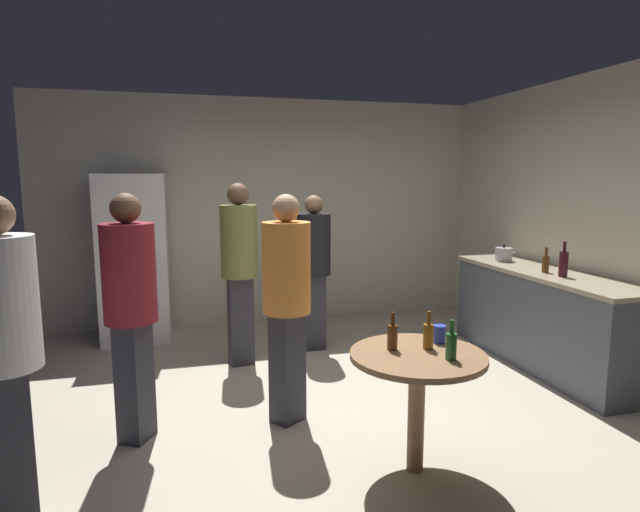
{
  "coord_description": "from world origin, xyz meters",
  "views": [
    {
      "loc": [
        -0.99,
        -3.69,
        1.74
      ],
      "look_at": [
        0.16,
        0.63,
        1.08
      ],
      "focal_mm": 29.19,
      "sensor_mm": 36.0,
      "label": 1
    }
  ],
  "objects_px": {
    "beer_bottle_on_counter": "(546,263)",
    "person_in_orange_shirt": "(287,292)",
    "kettle": "(504,254)",
    "beer_bottle_brown": "(392,336)",
    "person_in_olive_shirt": "(239,260)",
    "wine_bottle_on_counter": "(563,263)",
    "foreground_table": "(417,370)",
    "beer_bottle_green": "(451,345)",
    "person_in_black_shirt": "(314,261)",
    "plastic_cup_blue": "(439,334)",
    "beer_bottle_amber": "(428,335)",
    "person_in_white_shirt": "(3,338)",
    "refrigerator": "(134,258)",
    "person_in_maroon_shirt": "(130,299)"
  },
  "relations": [
    {
      "from": "person_in_black_shirt",
      "to": "person_in_olive_shirt",
      "type": "distance_m",
      "value": 0.82
    },
    {
      "from": "beer_bottle_green",
      "to": "person_in_black_shirt",
      "type": "xyz_separation_m",
      "value": [
        -0.16,
        2.51,
        0.11
      ]
    },
    {
      "from": "beer_bottle_green",
      "to": "refrigerator",
      "type": "bearing_deg",
      "value": 120.33
    },
    {
      "from": "kettle",
      "to": "person_in_white_shirt",
      "type": "distance_m",
      "value": 4.52
    },
    {
      "from": "wine_bottle_on_counter",
      "to": "person_in_black_shirt",
      "type": "distance_m",
      "value": 2.31
    },
    {
      "from": "person_in_olive_shirt",
      "to": "refrigerator",
      "type": "bearing_deg",
      "value": -144.23
    },
    {
      "from": "beer_bottle_amber",
      "to": "plastic_cup_blue",
      "type": "xyz_separation_m",
      "value": [
        0.12,
        0.09,
        -0.03
      ]
    },
    {
      "from": "beer_bottle_green",
      "to": "beer_bottle_on_counter",
      "type": "bearing_deg",
      "value": 39.76
    },
    {
      "from": "person_in_orange_shirt",
      "to": "person_in_black_shirt",
      "type": "xyz_separation_m",
      "value": [
        0.58,
        1.53,
        -0.04
      ]
    },
    {
      "from": "kettle",
      "to": "person_in_olive_shirt",
      "type": "xyz_separation_m",
      "value": [
        -2.72,
        0.12,
        0.03
      ]
    },
    {
      "from": "refrigerator",
      "to": "beer_bottle_on_counter",
      "type": "height_order",
      "value": "refrigerator"
    },
    {
      "from": "refrigerator",
      "to": "plastic_cup_blue",
      "type": "relative_size",
      "value": 16.36
    },
    {
      "from": "refrigerator",
      "to": "person_in_olive_shirt",
      "type": "xyz_separation_m",
      "value": [
        1.02,
        -1.09,
        0.1
      ]
    },
    {
      "from": "refrigerator",
      "to": "person_in_white_shirt",
      "type": "distance_m",
      "value": 3.16
    },
    {
      "from": "beer_bottle_brown",
      "to": "person_in_olive_shirt",
      "type": "distance_m",
      "value": 2.14
    },
    {
      "from": "wine_bottle_on_counter",
      "to": "beer_bottle_on_counter",
      "type": "xyz_separation_m",
      "value": [
        -0.01,
        0.22,
        -0.03
      ]
    },
    {
      "from": "kettle",
      "to": "beer_bottle_brown",
      "type": "relative_size",
      "value": 1.06
    },
    {
      "from": "kettle",
      "to": "person_in_orange_shirt",
      "type": "distance_m",
      "value": 2.78
    },
    {
      "from": "beer_bottle_on_counter",
      "to": "beer_bottle_brown",
      "type": "bearing_deg",
      "value": -148.83
    },
    {
      "from": "beer_bottle_amber",
      "to": "person_in_black_shirt",
      "type": "xyz_separation_m",
      "value": [
        -0.12,
        2.31,
        0.11
      ]
    },
    {
      "from": "beer_bottle_on_counter",
      "to": "foreground_table",
      "type": "relative_size",
      "value": 0.29
    },
    {
      "from": "kettle",
      "to": "person_in_orange_shirt",
      "type": "height_order",
      "value": "person_in_orange_shirt"
    },
    {
      "from": "refrigerator",
      "to": "person_in_white_shirt",
      "type": "bearing_deg",
      "value": -96.22
    },
    {
      "from": "refrigerator",
      "to": "foreground_table",
      "type": "relative_size",
      "value": 2.25
    },
    {
      "from": "kettle",
      "to": "foreground_table",
      "type": "distance_m",
      "value": 2.78
    },
    {
      "from": "foreground_table",
      "to": "person_in_black_shirt",
      "type": "relative_size",
      "value": 0.5
    },
    {
      "from": "foreground_table",
      "to": "beer_bottle_green",
      "type": "bearing_deg",
      "value": -47.97
    },
    {
      "from": "wine_bottle_on_counter",
      "to": "foreground_table",
      "type": "height_order",
      "value": "wine_bottle_on_counter"
    },
    {
      "from": "plastic_cup_blue",
      "to": "person_in_maroon_shirt",
      "type": "relative_size",
      "value": 0.07
    },
    {
      "from": "wine_bottle_on_counter",
      "to": "beer_bottle_on_counter",
      "type": "height_order",
      "value": "wine_bottle_on_counter"
    },
    {
      "from": "kettle",
      "to": "beer_bottle_green",
      "type": "height_order",
      "value": "kettle"
    },
    {
      "from": "foreground_table",
      "to": "person_in_maroon_shirt",
      "type": "xyz_separation_m",
      "value": [
        -1.65,
        0.84,
        0.34
      ]
    },
    {
      "from": "person_in_maroon_shirt",
      "to": "person_in_black_shirt",
      "type": "bearing_deg",
      "value": 71.8
    },
    {
      "from": "beer_bottle_amber",
      "to": "person_in_black_shirt",
      "type": "bearing_deg",
      "value": 93.08
    },
    {
      "from": "person_in_orange_shirt",
      "to": "person_in_olive_shirt",
      "type": "height_order",
      "value": "person_in_olive_shirt"
    },
    {
      "from": "kettle",
      "to": "person_in_olive_shirt",
      "type": "relative_size",
      "value": 0.14
    },
    {
      "from": "beer_bottle_brown",
      "to": "beer_bottle_amber",
      "type": "bearing_deg",
      "value": -10.72
    },
    {
      "from": "foreground_table",
      "to": "beer_bottle_on_counter",
      "type": "bearing_deg",
      "value": 34.83
    },
    {
      "from": "beer_bottle_green",
      "to": "foreground_table",
      "type": "bearing_deg",
      "value": 132.03
    },
    {
      "from": "kettle",
      "to": "beer_bottle_amber",
      "type": "xyz_separation_m",
      "value": [
        -1.82,
        -1.93,
        -0.15
      ]
    },
    {
      "from": "beer_bottle_on_counter",
      "to": "person_in_orange_shirt",
      "type": "xyz_separation_m",
      "value": [
        -2.5,
        -0.47,
        -0.02
      ]
    },
    {
      "from": "beer_bottle_on_counter",
      "to": "refrigerator",
      "type": "bearing_deg",
      "value": 153.05
    },
    {
      "from": "plastic_cup_blue",
      "to": "person_in_maroon_shirt",
      "type": "xyz_separation_m",
      "value": [
        -1.87,
        0.69,
        0.18
      ]
    },
    {
      "from": "person_in_orange_shirt",
      "to": "beer_bottle_amber",
      "type": "bearing_deg",
      "value": 5.62
    },
    {
      "from": "plastic_cup_blue",
      "to": "person_in_black_shirt",
      "type": "distance_m",
      "value": 2.24
    },
    {
      "from": "beer_bottle_brown",
      "to": "plastic_cup_blue",
      "type": "xyz_separation_m",
      "value": [
        0.33,
        0.05,
        -0.03
      ]
    },
    {
      "from": "beer_bottle_brown",
      "to": "person_in_white_shirt",
      "type": "height_order",
      "value": "person_in_white_shirt"
    },
    {
      "from": "refrigerator",
      "to": "person_in_orange_shirt",
      "type": "bearing_deg",
      "value": -62.82
    },
    {
      "from": "kettle",
      "to": "plastic_cup_blue",
      "type": "xyz_separation_m",
      "value": [
        -1.7,
        -1.84,
        -0.18
      ]
    },
    {
      "from": "beer_bottle_green",
      "to": "person_in_orange_shirt",
      "type": "distance_m",
      "value": 1.25
    }
  ]
}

